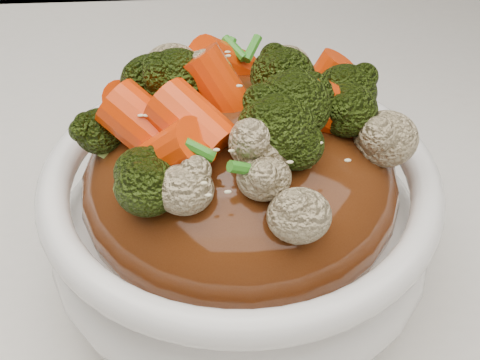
{
  "coord_description": "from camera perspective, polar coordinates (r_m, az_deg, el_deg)",
  "views": [
    {
      "loc": [
        0.04,
        -0.22,
        1.04
      ],
      "look_at": [
        0.05,
        0.04,
        0.82
      ],
      "focal_mm": 50.0,
      "sensor_mm": 36.0,
      "label": 1
    }
  ],
  "objects": [
    {
      "name": "tablecloth",
      "position": [
        0.38,
        -7.99,
        -14.27
      ],
      "size": [
        1.2,
        0.8,
        0.04
      ],
      "primitive_type": "cube",
      "color": "silver",
      "rests_on": "dining_table"
    },
    {
      "name": "bowl",
      "position": [
        0.36,
        -0.0,
        -3.65
      ],
      "size": [
        0.24,
        0.24,
        0.08
      ],
      "primitive_type": null,
      "rotation": [
        0.0,
        0.0,
        -0.18
      ],
      "color": "white",
      "rests_on": "tablecloth"
    },
    {
      "name": "sauce_base",
      "position": [
        0.34,
        -0.0,
        -0.36
      ],
      "size": [
        0.19,
        0.19,
        0.09
      ],
      "primitive_type": "ellipsoid",
      "rotation": [
        0.0,
        0.0,
        -0.18
      ],
      "color": "#50240D",
      "rests_on": "bowl"
    },
    {
      "name": "carrots",
      "position": [
        0.31,
        -0.0,
        7.86
      ],
      "size": [
        0.19,
        0.19,
        0.05
      ],
      "primitive_type": null,
      "rotation": [
        0.0,
        0.0,
        -0.18
      ],
      "color": "#EF3F07",
      "rests_on": "sauce_base"
    },
    {
      "name": "broccoli",
      "position": [
        0.31,
        -0.0,
        7.72
      ],
      "size": [
        0.19,
        0.19,
        0.04
      ],
      "primitive_type": null,
      "rotation": [
        0.0,
        0.0,
        -0.18
      ],
      "color": "black",
      "rests_on": "sauce_base"
    },
    {
      "name": "cauliflower",
      "position": [
        0.31,
        -0.0,
        7.43
      ],
      "size": [
        0.19,
        0.19,
        0.03
      ],
      "primitive_type": null,
      "rotation": [
        0.0,
        0.0,
        -0.18
      ],
      "color": "#C6B287",
      "rests_on": "sauce_base"
    },
    {
      "name": "scallions",
      "position": [
        0.31,
        -0.0,
        8.01
      ],
      "size": [
        0.14,
        0.14,
        0.02
      ],
      "primitive_type": null,
      "rotation": [
        0.0,
        0.0,
        -0.18
      ],
      "color": "#2D811D",
      "rests_on": "sauce_base"
    },
    {
      "name": "sesame_seeds",
      "position": [
        0.31,
        -0.0,
        8.01
      ],
      "size": [
        0.17,
        0.17,
        0.01
      ],
      "primitive_type": null,
      "rotation": [
        0.0,
        0.0,
        -0.18
      ],
      "color": "beige",
      "rests_on": "sauce_base"
    }
  ]
}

